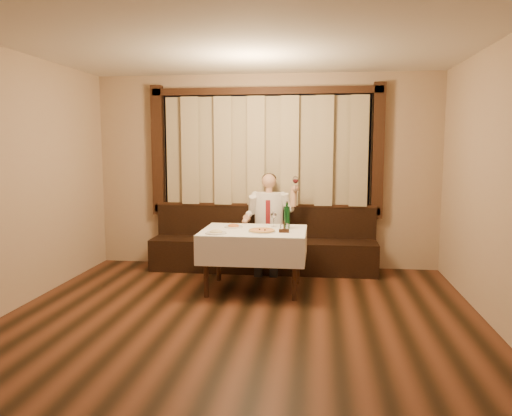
# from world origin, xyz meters

# --- Properties ---
(room) EXTENTS (5.01, 6.01, 2.81)m
(room) POSITION_xyz_m (-0.00, 0.97, 1.50)
(room) COLOR black
(room) RESTS_ON ground
(banquette) EXTENTS (3.20, 0.61, 0.94)m
(banquette) POSITION_xyz_m (0.00, 2.72, 0.31)
(banquette) COLOR black
(banquette) RESTS_ON ground
(dining_table) EXTENTS (1.27, 0.97, 0.76)m
(dining_table) POSITION_xyz_m (0.00, 1.70, 0.65)
(dining_table) COLOR black
(dining_table) RESTS_ON ground
(pizza) EXTENTS (0.33, 0.33, 0.03)m
(pizza) POSITION_xyz_m (0.11, 1.57, 0.77)
(pizza) COLOR white
(pizza) RESTS_ON dining_table
(pasta_red) EXTENTS (0.23, 0.23, 0.08)m
(pasta_red) POSITION_xyz_m (-0.28, 1.85, 0.79)
(pasta_red) COLOR white
(pasta_red) RESTS_ON dining_table
(pasta_cream) EXTENTS (0.25, 0.25, 0.08)m
(pasta_cream) POSITION_xyz_m (-0.41, 1.38, 0.79)
(pasta_cream) COLOR white
(pasta_cream) RESTS_ON dining_table
(green_bottle) EXTENTS (0.07, 0.07, 0.34)m
(green_bottle) POSITION_xyz_m (0.39, 1.84, 0.90)
(green_bottle) COLOR #125422
(green_bottle) RESTS_ON dining_table
(table_wine_glass) EXTENTS (0.07, 0.07, 0.20)m
(table_wine_glass) POSITION_xyz_m (0.22, 1.96, 0.90)
(table_wine_glass) COLOR white
(table_wine_glass) RESTS_ON dining_table
(cruet_caddy) EXTENTS (0.12, 0.06, 0.13)m
(cruet_caddy) POSITION_xyz_m (0.38, 1.56, 0.80)
(cruet_caddy) COLOR black
(cruet_caddy) RESTS_ON dining_table
(seated_man) EXTENTS (0.76, 0.57, 1.39)m
(seated_man) POSITION_xyz_m (0.09, 2.63, 0.81)
(seated_man) COLOR black
(seated_man) RESTS_ON ground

